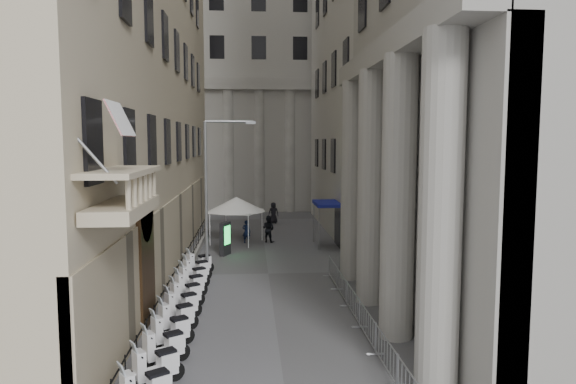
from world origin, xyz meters
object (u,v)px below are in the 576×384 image
at_px(pedestrian_a, 246,232).
at_px(pedestrian_b, 268,229).
at_px(street_lamp, 212,185).
at_px(info_kiosk, 225,238).
at_px(security_tent, 231,204).

height_order(pedestrian_a, pedestrian_b, pedestrian_b).
xyz_separation_m(street_lamp, info_kiosk, (0.39, 5.08, -3.77)).
relative_size(pedestrian_a, pedestrian_b, 0.86).
bearing_deg(street_lamp, pedestrian_b, 67.14).
height_order(info_kiosk, pedestrian_a, info_kiosk).
relative_size(security_tent, pedestrian_b, 2.10).
relative_size(security_tent, pedestrian_a, 2.46).
xyz_separation_m(security_tent, pedestrian_b, (2.60, -0.46, -1.74)).
height_order(security_tent, pedestrian_b, security_tent).
distance_m(security_tent, pedestrian_b, 3.16).
height_order(security_tent, info_kiosk, security_tent).
relative_size(street_lamp, pedestrian_b, 4.30).
bearing_deg(street_lamp, pedestrian_a, 75.94).
distance_m(street_lamp, pedestrian_a, 9.74).
bearing_deg(pedestrian_b, security_tent, 21.38).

